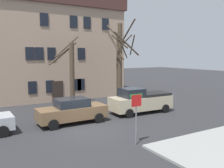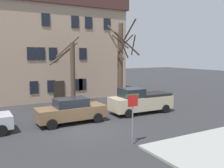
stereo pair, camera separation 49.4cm
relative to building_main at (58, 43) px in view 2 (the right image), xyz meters
The scene contains 8 objects.
ground_plane 15.05m from the building_main, 99.92° to the right, with size 120.00×120.00×0.00m, color #2D2D30.
building_main is the anchor object (origin of this frame).
tree_bare_mid 7.27m from the building_main, 96.88° to the right, with size 3.00×2.12×6.42m.
tree_bare_far 9.04m from the building_main, 67.16° to the right, with size 2.55×2.46×7.94m.
tree_bare_end 8.66m from the building_main, 62.91° to the right, with size 2.39×3.04×6.73m.
car_brown_sedan 13.00m from the building_main, 102.86° to the right, with size 4.73×2.00×1.73m.
pickup_truck_beige 12.98m from the building_main, 74.21° to the right, with size 5.19×2.27×2.06m.
street_sign_pole 17.70m from the building_main, 94.32° to the right, with size 0.76×0.07×2.68m.
Camera 2 is at (-5.79, -13.75, 4.64)m, focal length 39.08 mm.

